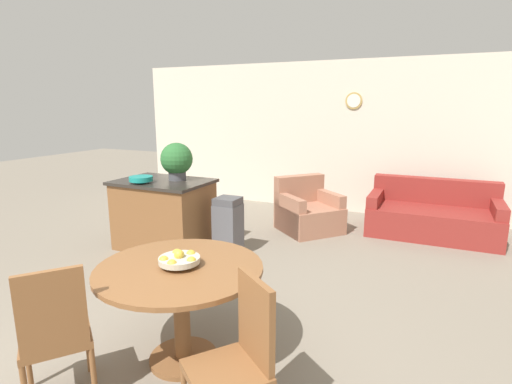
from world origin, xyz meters
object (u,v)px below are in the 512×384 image
(dining_table, at_px, (181,288))
(dining_chair_near_right, at_px, (239,355))
(fruit_bowl, at_px, (179,259))
(teal_bowl, at_px, (141,179))
(kitchen_island, at_px, (164,214))
(couch, at_px, (432,216))
(dining_chair_near_left, at_px, (55,330))
(trash_bin, at_px, (228,227))
(potted_plant, at_px, (177,160))
(armchair, at_px, (308,213))

(dining_table, distance_m, dining_chair_near_right, 0.85)
(fruit_bowl, height_order, teal_bowl, teal_bowl)
(kitchen_island, relative_size, couch, 0.68)
(fruit_bowl, bearing_deg, kitchen_island, 130.45)
(dining_chair_near_left, height_order, kitchen_island, dining_chair_near_left)
(couch, bearing_deg, trash_bin, -140.08)
(teal_bowl, relative_size, potted_plant, 0.60)
(dining_table, relative_size, dining_chair_near_right, 1.25)
(armchair, bearing_deg, couch, -30.96)
(dining_chair_near_left, xyz_separation_m, fruit_bowl, (0.45, 0.72, 0.29))
(dining_chair_near_right, distance_m, couch, 4.68)
(fruit_bowl, bearing_deg, armchair, 92.28)
(kitchen_island, xyz_separation_m, teal_bowl, (-0.15, -0.25, 0.52))
(kitchen_island, bearing_deg, armchair, 45.11)
(teal_bowl, distance_m, trash_bin, 1.29)
(trash_bin, bearing_deg, teal_bowl, -161.24)
(dining_chair_near_left, relative_size, fruit_bowl, 3.25)
(dining_table, xyz_separation_m, teal_bowl, (-1.84, 1.73, 0.39))
(dining_chair_near_right, bearing_deg, fruit_bowl, 5.41)
(dining_chair_near_left, xyz_separation_m, potted_plant, (-1.09, 2.83, 0.67))
(dining_chair_near_left, relative_size, potted_plant, 1.95)
(dining_table, relative_size, armchair, 1.06)
(couch, xyz_separation_m, armchair, (-1.77, -0.60, 0.00))
(kitchen_island, height_order, teal_bowl, teal_bowl)
(fruit_bowl, distance_m, potted_plant, 2.64)
(fruit_bowl, height_order, couch, fruit_bowl)
(teal_bowl, xyz_separation_m, trash_bin, (1.08, 0.37, -0.61))
(trash_bin, xyz_separation_m, armchair, (0.62, 1.44, -0.10))
(trash_bin, bearing_deg, kitchen_island, -172.86)
(dining_chair_near_left, xyz_separation_m, trash_bin, (-0.31, 2.82, -0.15))
(teal_bowl, relative_size, couch, 0.16)
(fruit_bowl, xyz_separation_m, teal_bowl, (-1.84, 1.73, 0.16))
(potted_plant, distance_m, trash_bin, 1.13)
(dining_chair_near_left, height_order, fruit_bowl, dining_chair_near_left)
(dining_table, bearing_deg, teal_bowl, 136.67)
(potted_plant, height_order, trash_bin, potted_plant)
(dining_chair_near_right, xyz_separation_m, potted_plant, (-2.26, 2.56, 0.67))
(dining_chair_near_right, bearing_deg, trash_bin, -22.38)
(armchair, bearing_deg, potted_plant, 176.13)
(teal_bowl, distance_m, potted_plant, 0.53)
(fruit_bowl, xyz_separation_m, couch, (1.63, 4.14, -0.54))
(kitchen_island, height_order, trash_bin, kitchen_island)
(kitchen_island, relative_size, armchair, 1.08)
(fruit_bowl, distance_m, armchair, 3.58)
(dining_chair_near_left, height_order, armchair, dining_chair_near_left)
(potted_plant, height_order, armchair, potted_plant)
(dining_table, distance_m, fruit_bowl, 0.23)
(teal_bowl, xyz_separation_m, potted_plant, (0.30, 0.37, 0.22))
(dining_table, height_order, potted_plant, potted_plant)
(dining_table, relative_size, teal_bowl, 4.07)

